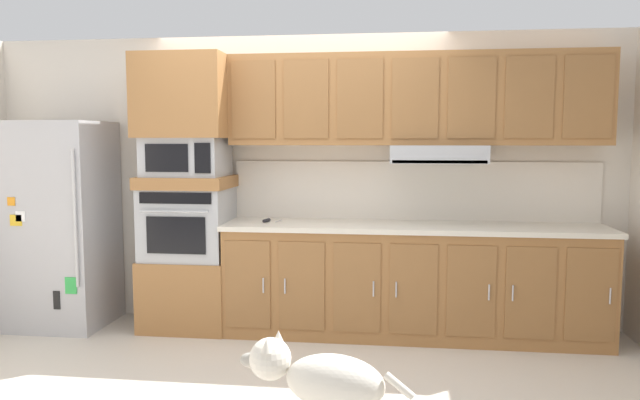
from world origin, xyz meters
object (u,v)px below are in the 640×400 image
(refrigerator, at_px, (62,224))
(built_in_oven, at_px, (188,223))
(microwave, at_px, (187,157))
(dog, at_px, (321,382))
(screwdriver, at_px, (268,220))

(refrigerator, relative_size, built_in_oven, 2.51)
(microwave, bearing_deg, dog, -56.36)
(refrigerator, bearing_deg, microwave, 3.51)
(built_in_oven, relative_size, dog, 0.80)
(built_in_oven, height_order, microwave, microwave)
(refrigerator, distance_m, screwdriver, 1.80)
(dog, bearing_deg, screwdriver, -58.63)
(refrigerator, height_order, built_in_oven, refrigerator)
(microwave, height_order, screwdriver, microwave)
(built_in_oven, bearing_deg, screwdriver, -0.57)
(microwave, height_order, dog, microwave)
(built_in_oven, distance_m, microwave, 0.56)
(refrigerator, xyz_separation_m, microwave, (1.10, 0.07, 0.58))
(microwave, xyz_separation_m, dog, (1.40, -2.10, -1.02))
(refrigerator, height_order, screwdriver, refrigerator)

